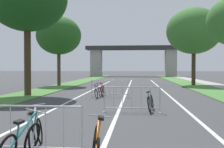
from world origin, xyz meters
TOP-DOWN VIEW (x-y plane):
  - grass_verge_left at (-6.56, 27.81)m, footprint 2.71×67.97m
  - grass_verge_right at (6.56, 27.81)m, footprint 2.71×67.97m
  - sidewalk_path_right at (8.89, 27.81)m, footprint 1.96×67.97m
  - lane_stripe_center at (0.00, 19.66)m, footprint 0.14×39.32m
  - lane_stripe_right_lane at (2.86, 19.66)m, footprint 0.14×39.32m
  - lane_stripe_left_lane at (-2.86, 19.66)m, footprint 0.14×39.32m
  - overpass_bridge at (0.00, 56.17)m, footprint 19.82×3.48m
  - tree_left_oak_mid at (-7.03, 24.90)m, footprint 4.48×4.48m
  - tree_right_cypress_far at (6.56, 26.64)m, footprint 5.56×5.56m
  - crowd_barrier_nearest at (-1.47, 3.30)m, footprint 2.32×0.48m
  - crowd_barrier_second at (0.56, 9.02)m, footprint 2.32×0.48m
  - crowd_barrier_third at (-0.90, 14.74)m, footprint 2.32×0.46m
  - bicycle_purple_0 at (-1.57, 14.26)m, footprint 0.52×1.61m
  - bicycle_red_1 at (-1.39, 15.19)m, footprint 0.55×1.63m
  - bicycle_teal_2 at (-1.45, 2.91)m, footprint 0.54×1.68m
  - bicycle_silver_3 at (-1.45, 3.69)m, footprint 0.63×1.63m
  - bicycle_green_4 at (1.33, 9.47)m, footprint 0.50×1.75m
  - bicycle_orange_5 at (-0.01, 2.94)m, footprint 0.45×1.66m

SIDE VIEW (x-z plane):
  - lane_stripe_center at x=0.00m, z-range 0.00..0.01m
  - lane_stripe_right_lane at x=2.86m, z-range 0.00..0.01m
  - lane_stripe_left_lane at x=-2.86m, z-range 0.00..0.01m
  - grass_verge_left at x=-6.56m, z-range 0.00..0.05m
  - grass_verge_right at x=6.56m, z-range 0.00..0.05m
  - sidewalk_path_right at x=8.89m, z-range 0.00..0.08m
  - bicycle_orange_5 at x=-0.01m, z-range -0.12..0.84m
  - bicycle_purple_0 at x=-1.57m, z-range -0.10..0.82m
  - bicycle_silver_3 at x=-1.45m, z-range -0.13..0.86m
  - bicycle_teal_2 at x=-1.45m, z-range -0.12..0.86m
  - bicycle_green_4 at x=1.33m, z-range -0.14..0.88m
  - bicycle_red_1 at x=-1.39m, z-range -0.11..0.86m
  - crowd_barrier_nearest at x=-1.47m, z-range -0.01..1.04m
  - crowd_barrier_second at x=0.56m, z-range -0.01..1.04m
  - crowd_barrier_third at x=-0.90m, z-range -0.01..1.04m
  - overpass_bridge at x=0.00m, z-range 1.10..7.52m
  - tree_left_oak_mid at x=-7.03m, z-range 1.56..8.52m
  - tree_right_cypress_far at x=6.56m, z-range 1.60..9.56m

